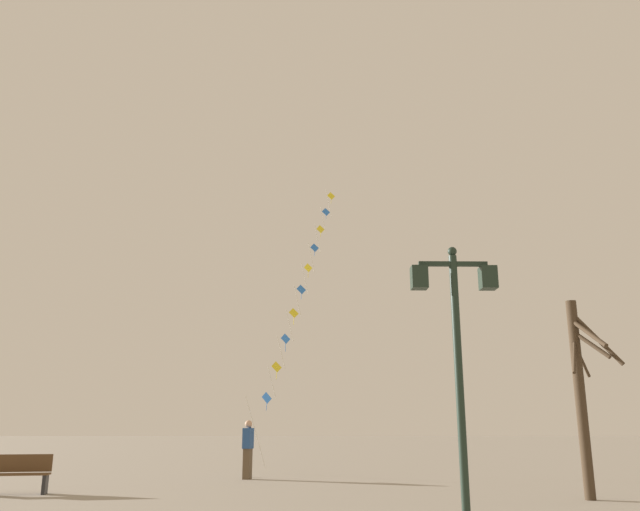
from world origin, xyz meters
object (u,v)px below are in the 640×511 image
(kite_flyer, at_px, (248,448))
(bare_tree, at_px, (582,388))
(twin_lantern_lamp_post, at_px, (456,326))
(kite_train, at_px, (300,293))
(park_bench, at_px, (14,474))

(kite_flyer, height_order, bare_tree, bare_tree)
(twin_lantern_lamp_post, relative_size, kite_train, 0.36)
(twin_lantern_lamp_post, xyz_separation_m, kite_train, (-2.89, 15.22, 3.66))
(twin_lantern_lamp_post, distance_m, kite_train, 15.92)
(kite_train, xyz_separation_m, bare_tree, (6.47, -11.61, -4.51))
(twin_lantern_lamp_post, bearing_deg, bare_tree, 45.25)
(kite_flyer, bearing_deg, kite_train, 0.62)
(bare_tree, bearing_deg, kite_train, 119.12)
(twin_lantern_lamp_post, height_order, kite_flyer, twin_lantern_lamp_post)
(kite_train, height_order, kite_flyer, kite_train)
(bare_tree, bearing_deg, kite_flyer, 143.98)
(twin_lantern_lamp_post, xyz_separation_m, bare_tree, (3.58, 3.61, -0.85))
(bare_tree, xyz_separation_m, park_bench, (-13.01, 1.45, -1.91))
(bare_tree, distance_m, park_bench, 13.23)
(kite_train, bearing_deg, twin_lantern_lamp_post, -79.26)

